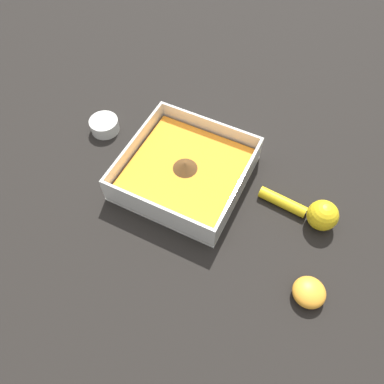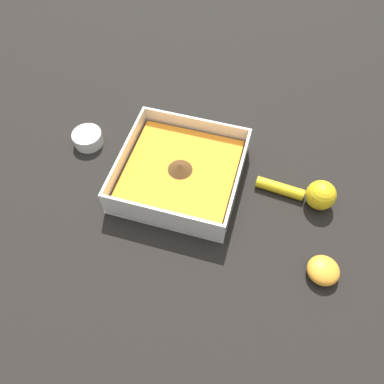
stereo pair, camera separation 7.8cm
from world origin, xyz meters
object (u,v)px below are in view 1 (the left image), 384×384
at_px(square_dish, 185,172).
at_px(lemon_half, 309,292).
at_px(spice_bowl, 105,126).
at_px(lemon_squeezer, 314,213).

bearing_deg(square_dish, lemon_half, 156.83).
bearing_deg(square_dish, spice_bowl, -10.03).
height_order(square_dish, lemon_squeezer, square_dish).
height_order(lemon_squeezer, lemon_half, lemon_squeezer).
bearing_deg(lemon_half, lemon_squeezer, -76.03).
bearing_deg(lemon_half, spice_bowl, -17.76).
xyz_separation_m(square_dish, spice_bowl, (0.24, -0.04, -0.01)).
xyz_separation_m(spice_bowl, lemon_half, (-0.57, 0.18, 0.00)).
relative_size(square_dish, lemon_squeezer, 1.54).
xyz_separation_m(lemon_squeezer, lemon_half, (-0.04, 0.16, -0.01)).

